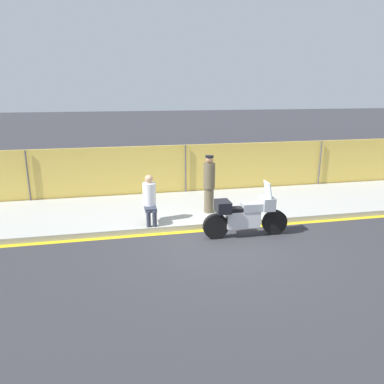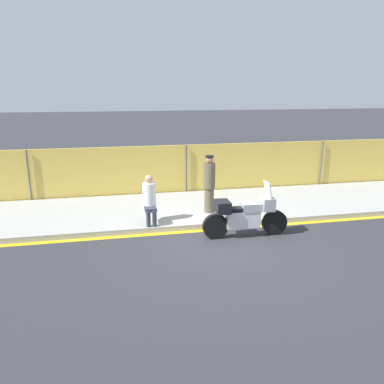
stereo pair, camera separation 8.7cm
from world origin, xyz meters
The scene contains 7 objects.
ground_plane centered at (0.00, 0.00, 0.00)m, with size 120.00×120.00×0.00m, color #2D2D33.
sidewalk centered at (0.00, 2.69, 0.08)m, with size 39.89×3.49×0.16m.
curb_paint_stripe centered at (0.00, 0.86, 0.00)m, with size 39.89×0.18×0.01m.
storefront_fence centered at (0.00, 4.53, 0.94)m, with size 37.89×0.17×1.87m.
motorcycle centered at (0.78, 0.23, 0.60)m, with size 2.32×0.53×1.48m.
officer_standing centered at (0.23, 1.95, 1.06)m, with size 0.35×0.35×1.75m.
person_seated_on_curb centered at (-1.61, 1.43, 0.91)m, with size 0.37×0.69×1.36m.
Camera 1 is at (-2.56, -8.61, 3.81)m, focal length 35.00 mm.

